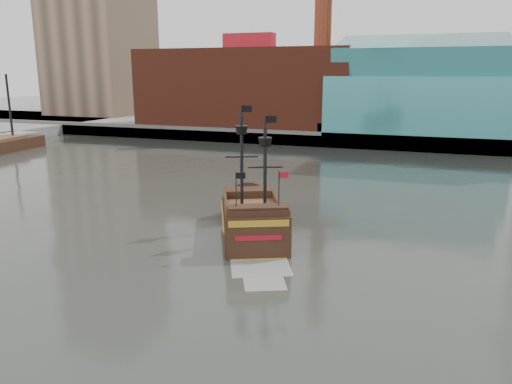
% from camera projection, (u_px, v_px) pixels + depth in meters
% --- Properties ---
extents(ground, '(400.00, 400.00, 0.00)m').
position_uv_depth(ground, '(165.00, 304.00, 27.89)').
color(ground, '#272924').
rests_on(ground, ground).
extents(promenade_far, '(220.00, 60.00, 2.00)m').
position_uv_depth(promenade_far, '(373.00, 126.00, 111.79)').
color(promenade_far, slate).
rests_on(promenade_far, ground).
extents(seawall, '(220.00, 1.00, 2.60)m').
position_uv_depth(seawall, '(351.00, 141.00, 84.74)').
color(seawall, '#4C4C49').
rests_on(seawall, ground).
extents(skyline, '(149.00, 45.00, 62.00)m').
position_uv_depth(skyline, '(401.00, 10.00, 97.77)').
color(skyline, brown).
rests_on(skyline, promenade_far).
extents(pirate_ship, '(9.93, 14.92, 10.82)m').
position_uv_depth(pirate_ship, '(253.00, 223.00, 39.62)').
color(pirate_ship, black).
rests_on(pirate_ship, ground).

